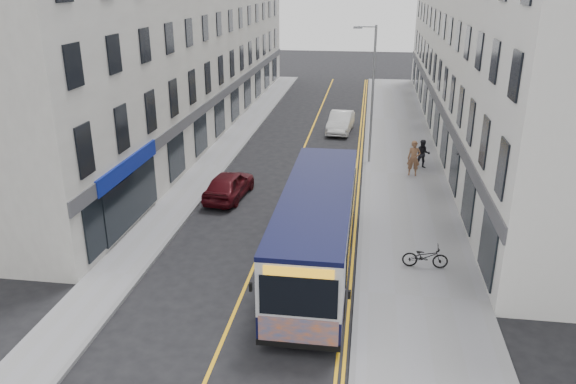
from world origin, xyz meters
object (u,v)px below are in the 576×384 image
(city_bus, at_px, (317,227))
(pedestrian_near, at_px, (414,158))
(streetlamp, at_px, (371,90))
(pedestrian_far, at_px, (423,154))
(car_maroon, at_px, (229,185))
(bicycle, at_px, (425,257))
(car_white, at_px, (341,122))

(city_bus, relative_size, pedestrian_near, 5.57)
(streetlamp, relative_size, pedestrian_far, 4.78)
(streetlamp, xyz_separation_m, pedestrian_far, (3.12, -0.87, -3.43))
(city_bus, xyz_separation_m, car_maroon, (-5.07, 6.73, -1.04))
(pedestrian_far, height_order, car_maroon, pedestrian_far)
(bicycle, distance_m, pedestrian_near, 10.85)
(pedestrian_near, distance_m, car_maroon, 10.41)
(bicycle, relative_size, pedestrian_far, 1.02)
(city_bus, distance_m, car_maroon, 8.49)
(pedestrian_far, bearing_deg, pedestrian_near, -116.65)
(pedestrian_near, xyz_separation_m, car_white, (-4.56, 9.36, -0.38))
(bicycle, relative_size, car_white, 0.39)
(city_bus, relative_size, pedestrian_far, 6.53)
(car_white, bearing_deg, bicycle, -73.30)
(city_bus, height_order, car_white, city_bus)
(bicycle, relative_size, car_maroon, 0.41)
(city_bus, bearing_deg, car_white, 90.74)
(city_bus, xyz_separation_m, bicycle, (4.08, 0.46, -1.17))
(bicycle, bearing_deg, streetlamp, 9.58)
(streetlamp, distance_m, car_white, 8.26)
(pedestrian_near, height_order, pedestrian_far, pedestrian_near)
(streetlamp, distance_m, bicycle, 13.81)
(city_bus, distance_m, bicycle, 4.27)
(pedestrian_near, height_order, car_maroon, pedestrian_near)
(pedestrian_near, bearing_deg, car_white, 119.42)
(bicycle, xyz_separation_m, pedestrian_near, (0.21, 10.83, 0.53))
(bicycle, bearing_deg, pedestrian_far, -4.25)
(bicycle, bearing_deg, car_white, 11.75)
(streetlamp, relative_size, car_white, 1.82)
(city_bus, bearing_deg, bicycle, 6.40)
(city_bus, relative_size, car_white, 2.48)
(streetlamp, distance_m, car_maroon, 10.33)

